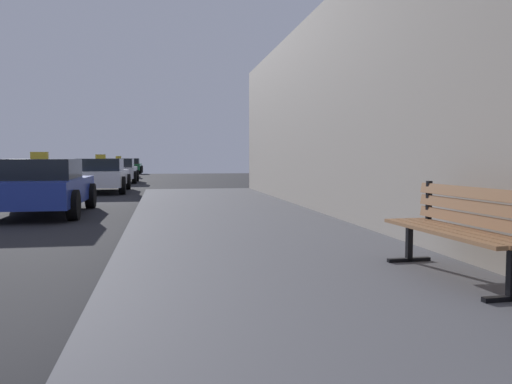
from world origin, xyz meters
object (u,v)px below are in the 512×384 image
Objects in this scene: car_white at (101,175)px; car_silver at (118,170)px; bench at (462,224)px; car_green at (130,166)px; car_red at (119,167)px; car_blue at (42,186)px.

car_white reaches higher than car_silver.
car_silver is at bearing 99.95° from bench.
car_green is (-5.48, 40.26, -0.02)m from bench.
bench is at bearing -79.86° from car_red.
car_red is 8.14m from car_green.
car_white reaches higher than car_green.
car_blue is 7.84m from car_white.
car_blue is 1.00× the size of car_silver.
car_red is at bearing -91.86° from car_green.
car_green is (-0.41, 24.47, 0.00)m from car_white.
car_silver reaches higher than bench.
car_green is at bearing 90.96° from car_white.
car_blue reaches higher than car_silver.
bench is 0.43× the size of car_red.
car_silver is 8.74m from car_red.
car_blue is at bearing -89.43° from car_red.
car_silver is (0.41, 15.44, -0.00)m from car_blue.
bench is at bearing -55.32° from car_blue.
car_blue is (-5.51, 7.96, -0.02)m from bench.
car_white is 16.35m from car_red.
car_white is at bearing -89.04° from car_green.
car_red is at bearing 90.57° from car_blue.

